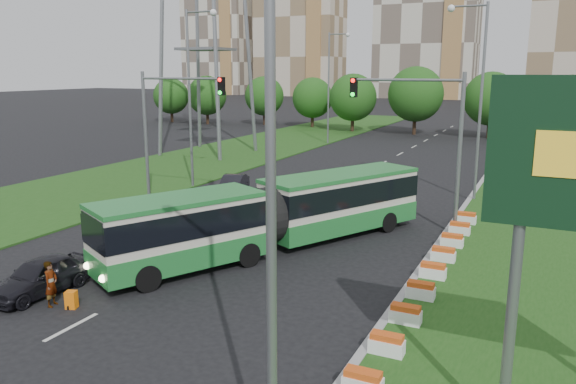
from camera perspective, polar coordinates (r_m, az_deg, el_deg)
The scene contains 17 objects.
ground at distance 22.41m, azimuth -4.38°, elevation -8.89°, with size 360.00×360.00×0.00m, color black.
median_kerb at distance 27.65m, azimuth 15.16°, elevation -4.96°, with size 0.30×60.00×0.18m, color #999999.
left_verge at distance 52.26m, azimuth -7.98°, elevation 3.34°, with size 12.00×110.00×0.10m, color #1D4B15.
lane_markings at distance 41.20m, azimuth 5.81°, elevation 0.92°, with size 0.20×100.00×0.01m, color silver, non-canonical shape.
flower_planters at distance 21.73m, azimuth 13.94°, elevation -8.66°, with size 1.10×20.30×0.60m, color white, non-canonical shape.
traffic_mast_median at distance 28.79m, azimuth 13.98°, elevation 6.49°, with size 5.76×0.32×8.00m.
traffic_mast_left at distance 34.29m, azimuth -12.25°, elevation 7.45°, with size 5.76×0.32×8.00m.
street_lamps at distance 31.22m, azimuth -0.22°, elevation 8.47°, with size 36.00×60.00×12.00m, color gray, non-canonical shape.
tree_line at distance 73.18m, azimuth 25.27°, elevation 8.34°, with size 120.00×8.00×9.00m, color #205316, non-canonical shape.
apartment_tower_west at distance 184.94m, azimuth 1.25°, elevation 17.25°, with size 26.00×15.00×48.00m, color beige.
apartment_tower_cwest at distance 172.72m, azimuth 14.08°, elevation 17.91°, with size 28.00×15.00×52.00m, color beige.
midrise_west at distance 198.68m, azimuth -6.96°, elevation 15.08°, with size 22.00×14.00×36.00m, color beige.
articulated_bus at distance 25.74m, azimuth -1.90°, elevation -2.16°, with size 2.57×16.50×2.72m.
car_left_near at distance 22.76m, azimuth -23.84°, elevation -7.78°, with size 1.62×4.02×1.37m, color black.
car_left_far at distance 37.26m, azimuth -5.62°, elevation 0.71°, with size 1.35×3.87×1.28m, color black.
pedestrian at distance 21.41m, azimuth -22.94°, elevation -8.57°, with size 0.60×0.39×1.63m, color gray.
shopping_trolley at distance 21.14m, azimuth -21.15°, elevation -10.17°, with size 0.36×0.38×0.62m.
Camera 1 is at (10.45, -18.09, 8.09)m, focal length 35.00 mm.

